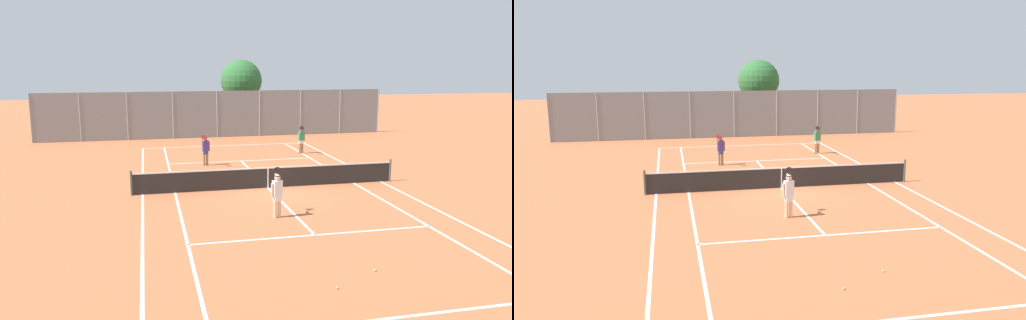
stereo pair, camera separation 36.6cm
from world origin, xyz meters
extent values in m
plane|color=#BC663D|center=(0.00, 0.00, 0.00)|extent=(120.00, 120.00, 0.00)
cube|color=white|center=(0.00, -11.90, 0.00)|extent=(11.00, 0.10, 0.01)
cube|color=white|center=(0.00, 11.90, 0.00)|extent=(11.00, 0.10, 0.01)
cube|color=white|center=(-5.50, 0.00, 0.00)|extent=(0.10, 23.80, 0.01)
cube|color=white|center=(5.50, 0.00, 0.00)|extent=(0.10, 23.80, 0.01)
cube|color=white|center=(-4.13, 0.00, 0.00)|extent=(0.10, 23.80, 0.01)
cube|color=white|center=(4.13, 0.00, 0.00)|extent=(0.10, 23.80, 0.01)
cube|color=white|center=(0.00, -6.40, 0.00)|extent=(8.26, 0.10, 0.01)
cube|color=white|center=(0.00, 6.40, 0.00)|extent=(8.26, 0.10, 0.01)
cube|color=white|center=(0.00, 0.00, 0.00)|extent=(0.10, 12.80, 0.01)
cylinder|color=#474C47|center=(-5.95, 0.00, 0.53)|extent=(0.10, 0.10, 1.07)
cylinder|color=#474C47|center=(5.95, 0.00, 0.53)|extent=(0.10, 0.10, 1.07)
cube|color=black|center=(0.00, 0.00, 0.46)|extent=(11.90, 0.02, 0.89)
cube|color=white|center=(0.00, 0.00, 0.92)|extent=(11.90, 0.03, 0.06)
cube|color=white|center=(0.00, 0.00, 0.44)|extent=(0.05, 0.03, 0.89)
cylinder|color=beige|center=(-0.80, -4.32, 0.41)|extent=(0.13, 0.13, 0.82)
cylinder|color=beige|center=(-0.63, -4.27, 0.41)|extent=(0.13, 0.13, 0.82)
cube|color=white|center=(-0.72, -4.30, 0.74)|extent=(0.32, 0.25, 0.24)
cube|color=white|center=(-0.72, -4.30, 1.10)|extent=(0.38, 0.29, 0.56)
sphere|color=beige|center=(-0.72, -4.30, 1.49)|extent=(0.22, 0.22, 0.22)
cylinder|color=black|center=(-0.72, -4.30, 1.56)|extent=(0.23, 0.23, 0.02)
cylinder|color=beige|center=(-0.93, -4.36, 1.04)|extent=(0.08, 0.08, 0.52)
cylinder|color=beige|center=(-0.63, -4.12, 1.39)|extent=(0.21, 0.46, 0.35)
cylinder|color=black|center=(-0.58, -3.84, 1.55)|extent=(0.10, 0.25, 0.22)
cylinder|color=black|center=(-0.62, -3.72, 1.66)|extent=(0.33, 0.27, 0.23)
cylinder|color=#936B4C|center=(-2.04, 5.62, 0.41)|extent=(0.13, 0.13, 0.82)
cylinder|color=#936B4C|center=(-2.22, 5.58, 0.41)|extent=(0.13, 0.13, 0.82)
cube|color=#334C8C|center=(-2.13, 5.60, 0.74)|extent=(0.31, 0.24, 0.24)
cube|color=#4C388C|center=(-2.13, 5.60, 1.10)|extent=(0.38, 0.27, 0.56)
sphere|color=#936B4C|center=(-2.13, 5.60, 1.49)|extent=(0.22, 0.22, 0.22)
cylinder|color=black|center=(-2.13, 5.60, 1.56)|extent=(0.23, 0.23, 0.02)
cylinder|color=#936B4C|center=(-1.92, 5.65, 1.04)|extent=(0.08, 0.08, 0.52)
cylinder|color=#936B4C|center=(-2.23, 5.44, 1.39)|extent=(0.18, 0.46, 0.35)
cylinder|color=maroon|center=(-2.30, 5.16, 1.55)|extent=(0.09, 0.25, 0.22)
cylinder|color=maroon|center=(-2.27, 5.04, 1.66)|extent=(0.32, 0.25, 0.23)
cylinder|color=#936B4C|center=(4.17, 7.99, 0.41)|extent=(0.13, 0.13, 0.82)
cylinder|color=#936B4C|center=(3.99, 7.96, 0.41)|extent=(0.13, 0.13, 0.82)
cube|color=white|center=(4.08, 7.97, 0.74)|extent=(0.31, 0.23, 0.24)
cube|color=#338C59|center=(4.08, 7.97, 1.10)|extent=(0.37, 0.27, 0.56)
sphere|color=#936B4C|center=(4.08, 7.97, 1.49)|extent=(0.22, 0.22, 0.22)
cylinder|color=black|center=(4.08, 7.97, 1.56)|extent=(0.23, 0.23, 0.02)
cylinder|color=#936B4C|center=(4.29, 8.02, 1.04)|extent=(0.08, 0.08, 0.52)
cylinder|color=#936B4C|center=(3.98, 7.81, 1.39)|extent=(0.17, 0.46, 0.35)
cylinder|color=black|center=(3.91, 7.53, 1.55)|extent=(0.08, 0.25, 0.22)
cylinder|color=black|center=(3.93, 7.41, 1.66)|extent=(0.31, 0.25, 0.23)
sphere|color=#D1DB33|center=(-4.95, 11.34, 0.03)|extent=(0.07, 0.07, 0.07)
sphere|color=#D1DB33|center=(1.33, -2.65, 0.03)|extent=(0.07, 0.07, 0.07)
sphere|color=#D1DB33|center=(-0.77, -10.28, 0.03)|extent=(0.07, 0.07, 0.07)
sphere|color=#D1DB33|center=(0.64, -9.49, 0.03)|extent=(0.07, 0.07, 0.07)
cylinder|color=gray|center=(-13.03, 15.87, 1.74)|extent=(0.08, 0.08, 3.49)
cylinder|color=gray|center=(-9.77, 15.87, 1.74)|extent=(0.08, 0.08, 3.49)
cylinder|color=gray|center=(-6.52, 15.87, 1.74)|extent=(0.08, 0.08, 3.49)
cylinder|color=gray|center=(-3.26, 15.87, 1.74)|extent=(0.08, 0.08, 3.49)
cylinder|color=gray|center=(0.00, 15.87, 1.74)|extent=(0.08, 0.08, 3.49)
cylinder|color=gray|center=(3.26, 15.87, 1.74)|extent=(0.08, 0.08, 3.49)
cylinder|color=gray|center=(6.52, 15.87, 1.74)|extent=(0.08, 0.08, 3.49)
cylinder|color=gray|center=(9.77, 15.87, 1.74)|extent=(0.08, 0.08, 3.49)
cylinder|color=gray|center=(13.03, 15.87, 1.74)|extent=(0.08, 0.08, 3.49)
cube|color=slate|center=(0.00, 15.87, 1.74)|extent=(26.07, 0.02, 3.45)
cylinder|color=brown|center=(2.61, 19.87, 1.43)|extent=(0.21, 0.21, 2.87)
sphere|color=#2D6B33|center=(2.61, 19.87, 4.07)|extent=(3.43, 3.43, 3.43)
sphere|color=#2D6B33|center=(2.78, 19.85, 3.64)|extent=(1.96, 1.96, 1.96)
camera|label=1|loc=(-5.24, -21.11, 5.54)|focal=35.00mm
camera|label=2|loc=(-4.88, -21.19, 5.54)|focal=35.00mm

